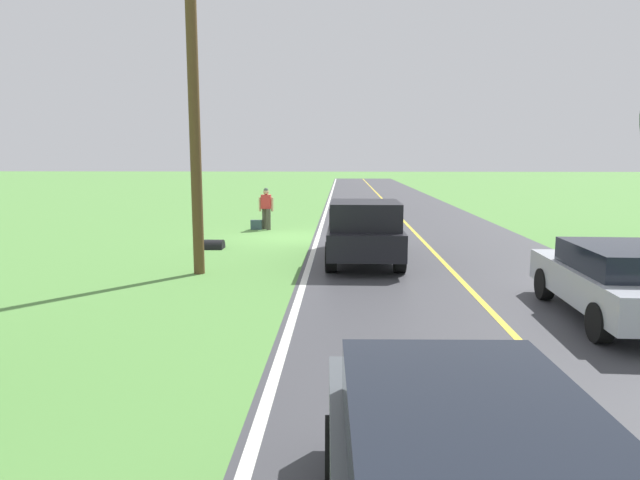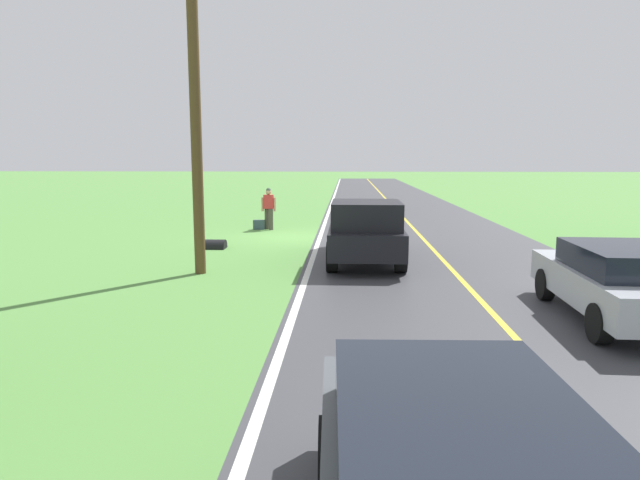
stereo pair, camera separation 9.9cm
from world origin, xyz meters
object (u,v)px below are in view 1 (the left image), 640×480
(hitchhiker_walking, at_px, (266,206))
(utility_pole_roadside, at_px, (194,99))
(suitcase_carried, at_px, (256,225))
(pickup_truck_passing, at_px, (364,229))
(sedan_mid_oncoming, at_px, (618,280))

(hitchhiker_walking, distance_m, utility_pole_roadside, 9.62)
(suitcase_carried, height_order, pickup_truck_passing, pickup_truck_passing)
(hitchhiker_walking, relative_size, pickup_truck_passing, 0.32)
(suitcase_carried, xyz_separation_m, utility_pole_roadside, (0.12, 8.89, 4.24))
(sedan_mid_oncoming, bearing_deg, suitcase_carried, -55.57)
(pickup_truck_passing, bearing_deg, suitcase_carried, -59.32)
(hitchhiker_walking, xyz_separation_m, utility_pole_roadside, (0.54, 8.96, 3.46))
(hitchhiker_walking, height_order, sedan_mid_oncoming, hitchhiker_walking)
(pickup_truck_passing, distance_m, utility_pole_roadside, 5.84)
(pickup_truck_passing, relative_size, sedan_mid_oncoming, 1.21)
(suitcase_carried, xyz_separation_m, pickup_truck_passing, (-4.22, 7.12, 0.76))
(hitchhiker_walking, relative_size, suitcase_carried, 3.80)
(hitchhiker_walking, bearing_deg, utility_pole_roadside, 86.56)
(pickup_truck_passing, xyz_separation_m, sedan_mid_oncoming, (-4.48, 5.57, -0.21))
(hitchhiker_walking, distance_m, suitcase_carried, 0.89)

